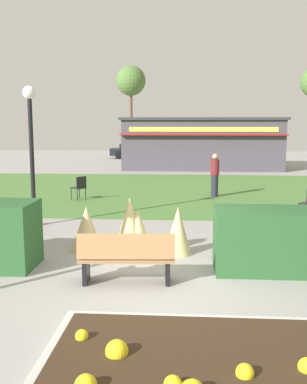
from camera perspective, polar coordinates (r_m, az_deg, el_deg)
The scene contains 16 objects.
ground_plane at distance 8.05m, azimuth 0.02°, elevation -11.73°, with size 80.00×80.00×0.00m, color #999691.
lawn_patch at distance 19.00m, azimuth 2.35°, elevation 0.22°, with size 36.00×12.00×0.01m, color #4C7A38.
flower_bed at distance 5.47m, azimuth 6.20°, elevation -21.23°, with size 3.79×2.42×0.33m.
park_bench at distance 7.90m, azimuth -3.51°, elevation -8.46°, with size 1.73×0.63×0.95m.
hedge_right at distance 8.88m, azimuth 16.13°, elevation -6.01°, with size 2.53×1.10×1.21m, color #28562B.
ornamental_grass_behind_left at distance 9.65m, azimuth 3.17°, elevation -4.98°, with size 0.60×0.60×1.06m, color #D1BC7F.
ornamental_grass_behind_right at distance 9.42m, azimuth -3.07°, elevation -4.61°, with size 0.76×0.76×1.28m, color #D1BC7F.
ornamental_grass_behind_center at distance 9.44m, azimuth -2.07°, elevation -5.35°, with size 0.76×0.76×1.04m, color #D1BC7F.
ornamental_grass_behind_far at distance 10.00m, azimuth -8.64°, elevation -4.71°, with size 0.71×0.71×1.01m, color #D1BC7F.
lamppost_mid at distance 12.56m, azimuth -15.53°, elevation 6.69°, with size 0.36×0.36×3.84m.
food_kiosk at distance 28.55m, azimuth 6.23°, elevation 6.29°, with size 10.11×4.46×3.23m.
cafe_chair_east at distance 16.78m, azimuth -9.52°, elevation 0.78°, with size 0.62×0.62×0.89m.
person_strolling at distance 17.42m, azimuth 7.92°, elevation 2.21°, with size 0.34×0.34×1.69m.
parked_car_west_slot at distance 37.12m, azimuth -2.36°, elevation 5.37°, with size 4.27×2.20×1.20m.
parked_car_center_slot at distance 36.92m, azimuth 6.14°, elevation 5.31°, with size 4.24×2.12×1.20m.
tree_right_bg at distance 42.75m, azimuth -2.95°, elevation 14.07°, with size 2.80×2.80×8.28m.
Camera 1 is at (0.52, -7.52, 2.81)m, focal length 41.28 mm.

